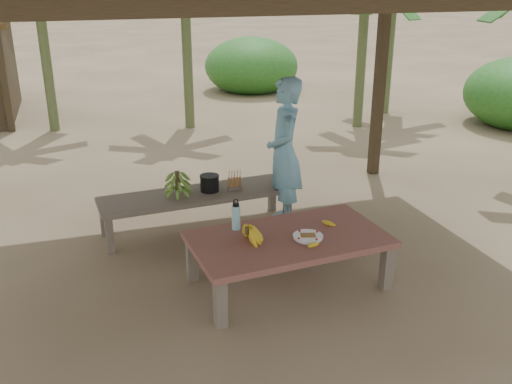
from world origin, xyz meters
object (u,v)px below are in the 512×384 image
object	(u,v)px
bench	(197,198)
woman	(284,153)
water_flask	(236,216)
ripe_banana_bunch	(247,234)
work_table	(289,243)
cooking_pot	(210,183)
plate	(308,237)

from	to	relation	value
bench	woman	world-z (taller)	woman
water_flask	woman	xyz separation A→B (m)	(0.87, 1.05, 0.24)
ripe_banana_bunch	work_table	bearing A→B (deg)	0.30
bench	cooking_pot	world-z (taller)	cooking_pot
work_table	cooking_pot	size ratio (longest dim) A/B	8.83
ripe_banana_bunch	plate	xyz separation A→B (m)	(0.56, -0.09, -0.07)
bench	ripe_banana_bunch	distance (m)	1.51
work_table	ripe_banana_bunch	xyz separation A→B (m)	(-0.41, -0.00, 0.15)
ripe_banana_bunch	woman	xyz separation A→B (m)	(0.86, 1.36, 0.28)
plate	work_table	bearing A→B (deg)	147.84
plate	bench	bearing A→B (deg)	113.90
ripe_banana_bunch	bench	bearing A→B (deg)	95.45
work_table	woman	xyz separation A→B (m)	(0.46, 1.36, 0.43)
work_table	woman	world-z (taller)	woman
bench	plate	xyz separation A→B (m)	(0.70, -1.58, 0.12)
plate	ripe_banana_bunch	bearing A→B (deg)	170.48
cooking_pot	bench	bearing A→B (deg)	-171.34
plate	water_flask	distance (m)	0.71
work_table	water_flask	distance (m)	0.56
plate	woman	bearing A→B (deg)	78.19
woman	plate	bearing A→B (deg)	0.15
ripe_banana_bunch	woman	size ratio (longest dim) A/B	0.16
cooking_pot	woman	bearing A→B (deg)	-10.18
cooking_pot	woman	world-z (taller)	woman
plate	water_flask	bearing A→B (deg)	144.51
work_table	water_flask	xyz separation A→B (m)	(-0.42, 0.31, 0.19)
work_table	water_flask	world-z (taller)	water_flask
work_table	cooking_pot	xyz separation A→B (m)	(-0.39, 1.51, 0.11)
bench	water_flask	size ratio (longest dim) A/B	7.28
ripe_banana_bunch	cooking_pot	world-z (taller)	ripe_banana_bunch
work_table	ripe_banana_bunch	size ratio (longest dim) A/B	6.83
bench	woman	bearing A→B (deg)	-11.21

